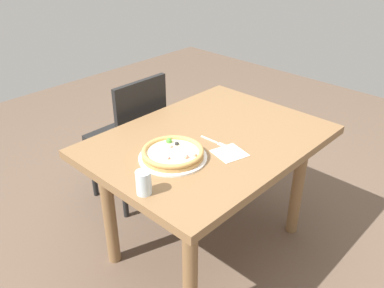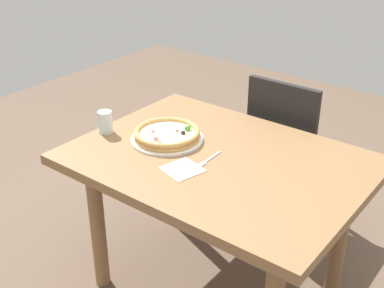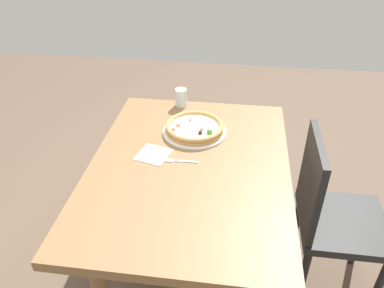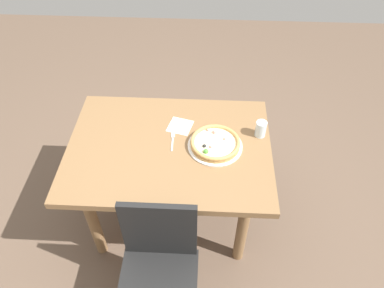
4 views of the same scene
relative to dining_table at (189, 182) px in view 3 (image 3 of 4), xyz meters
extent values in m
plane|color=brown|center=(0.00, 0.00, -0.62)|extent=(6.00, 6.00, 0.00)
cube|color=olive|center=(0.00, 0.00, 0.08)|extent=(1.21, 0.89, 0.04)
cylinder|color=olive|center=(0.46, -0.30, -0.28)|extent=(0.07, 0.07, 0.68)
cylinder|color=olive|center=(0.46, 0.30, -0.28)|extent=(0.07, 0.07, 0.68)
cylinder|color=black|center=(0.17, -0.90, -0.41)|extent=(0.04, 0.04, 0.43)
cylinder|color=black|center=(0.17, -0.56, -0.41)|extent=(0.04, 0.04, 0.43)
cylinder|color=black|center=(-0.17, -0.56, -0.41)|extent=(0.04, 0.04, 0.43)
cube|color=black|center=(0.00, -0.73, -0.17)|extent=(0.40, 0.40, 0.04)
cube|color=black|center=(0.00, -0.54, 0.06)|extent=(0.38, 0.03, 0.42)
cylinder|color=white|center=(0.27, 0.01, 0.11)|extent=(0.32, 0.32, 0.01)
cylinder|color=tan|center=(0.27, 0.01, 0.12)|extent=(0.29, 0.29, 0.02)
cylinder|color=beige|center=(0.27, 0.01, 0.13)|extent=(0.26, 0.26, 0.01)
torus|color=tan|center=(0.27, 0.01, 0.14)|extent=(0.29, 0.29, 0.02)
sphere|color=#E58C7F|center=(0.23, 0.11, 0.14)|extent=(0.02, 0.02, 0.02)
sphere|color=#E58C7F|center=(0.33, 0.04, 0.14)|extent=(0.02, 0.02, 0.02)
sphere|color=#4C9E38|center=(0.22, -0.07, 0.15)|extent=(0.03, 0.03, 0.03)
sphere|color=#E58C7F|center=(0.25, -0.03, 0.14)|extent=(0.02, 0.02, 0.02)
sphere|color=#E58C7F|center=(0.27, 0.09, 0.14)|extent=(0.02, 0.02, 0.02)
sphere|color=#262626|center=(0.21, -0.03, 0.14)|extent=(0.02, 0.02, 0.02)
cube|color=silver|center=(0.02, 0.01, 0.10)|extent=(0.01, 0.11, 0.00)
cube|color=silver|center=(0.02, 0.10, 0.10)|extent=(0.02, 0.05, 0.00)
cylinder|color=silver|center=(0.55, 0.12, 0.15)|extent=(0.07, 0.07, 0.10)
cube|color=white|center=(0.05, 0.18, 0.10)|extent=(0.17, 0.17, 0.00)
camera|label=1|loc=(1.40, 1.21, 1.10)|focal=38.10mm
camera|label=2|loc=(-1.05, 1.53, 1.11)|focal=47.28mm
camera|label=3|loc=(-1.36, -0.19, 1.14)|focal=35.74mm
camera|label=4|loc=(0.21, -1.51, 1.68)|focal=34.49mm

